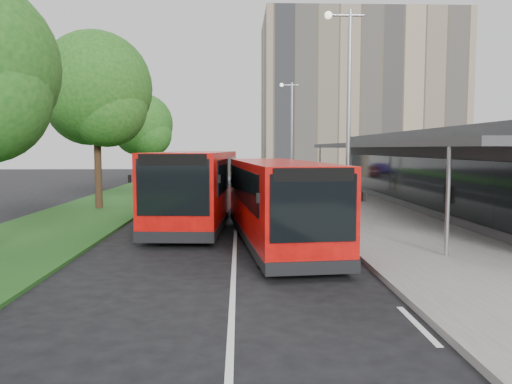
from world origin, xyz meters
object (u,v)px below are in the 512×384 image
at_px(litter_bin, 335,195).
at_px(bollard, 315,184).
at_px(tree_far, 143,128).
at_px(lamp_post_near, 346,105).
at_px(tree_mid, 96,95).
at_px(lamp_post_far, 291,128).
at_px(car_far, 231,169).
at_px(bus_main, 277,202).
at_px(bus_second, 197,187).
at_px(car_near, 258,171).

bearing_deg(litter_bin, bollard, 88.35).
xyz_separation_m(tree_far, lamp_post_near, (11.13, -19.05, 0.10)).
xyz_separation_m(tree_mid, lamp_post_far, (11.13, 12.95, -1.07)).
relative_size(lamp_post_far, car_far, 2.02).
height_order(bus_main, car_far, bus_main).
xyz_separation_m(bus_second, bollard, (7.11, 14.97, -0.93)).
relative_size(tree_mid, car_far, 2.26).
relative_size(bollard, car_near, 0.23).
relative_size(lamp_post_near, lamp_post_far, 1.00).
height_order(lamp_post_near, bus_main, lamp_post_near).
distance_m(bollard, car_far, 26.48).
distance_m(bus_main, bus_second, 5.31).
distance_m(tree_mid, car_far, 36.46).
relative_size(tree_far, car_near, 1.85).
bearing_deg(bus_second, bus_main, -52.91).
distance_m(lamp_post_near, bus_main, 4.96).
height_order(tree_far, bus_main, tree_far).
bearing_deg(bollard, car_near, 100.19).
bearing_deg(bollard, tree_mid, -141.85).
bearing_deg(lamp_post_far, tree_far, -175.13).
distance_m(bus_second, bollard, 16.60).
height_order(lamp_post_near, bollard, lamp_post_near).
distance_m(litter_bin, car_far, 35.00).
bearing_deg(bollard, bus_main, -102.12).
height_order(lamp_post_far, bollard, lamp_post_far).
bearing_deg(lamp_post_far, car_far, 102.35).
bearing_deg(lamp_post_far, car_near, 97.09).
xyz_separation_m(bus_second, litter_bin, (6.86, 6.20, -0.90)).
bearing_deg(bus_main, tree_mid, 125.71).
xyz_separation_m(bollard, car_near, (-3.39, 18.86, 0.05)).
bearing_deg(bus_main, lamp_post_near, 36.30).
distance_m(lamp_post_far, car_near, 16.40).
distance_m(tree_far, bus_main, 23.32).
relative_size(tree_mid, bus_second, 0.84).
relative_size(tree_mid, car_near, 2.32).
bearing_deg(lamp_post_far, bollard, -65.15).
relative_size(lamp_post_near, car_near, 2.07).
height_order(litter_bin, car_near, car_near).
xyz_separation_m(tree_far, car_near, (9.17, 16.72, -3.96)).
height_order(tree_mid, car_far, tree_mid).
bearing_deg(litter_bin, lamp_post_far, 95.67).
distance_m(bollard, car_near, 19.16).
bearing_deg(tree_far, litter_bin, -41.54).
height_order(tree_mid, bus_second, tree_mid).
xyz_separation_m(bus_main, car_near, (0.77, 38.24, -0.73)).
relative_size(tree_far, bus_main, 0.73).
bearing_deg(car_near, bollard, -101.14).
bearing_deg(bollard, tree_far, 170.35).
bearing_deg(bollard, litter_bin, -91.65).
bearing_deg(car_near, tree_mid, -129.03).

